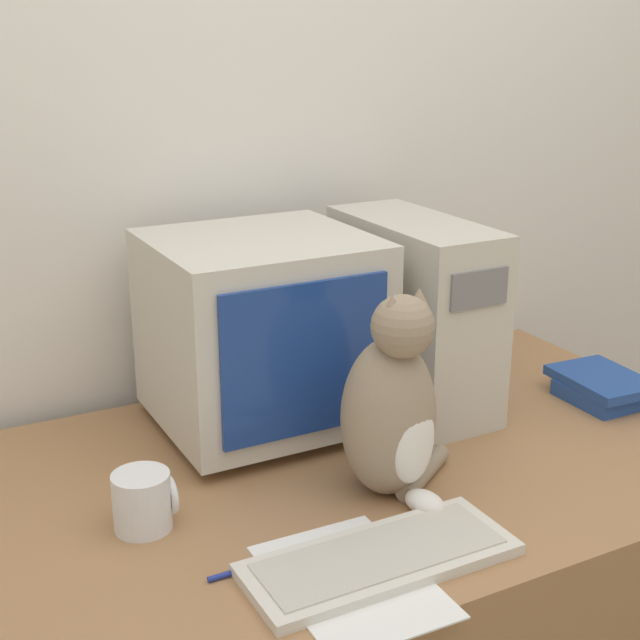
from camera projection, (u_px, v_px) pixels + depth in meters
name	position (u px, v px, depth m)	size (l,w,h in m)	color
wall_back	(258.00, 160.00, 1.95)	(7.00, 0.05, 2.50)	silver
desk	(371.00, 624.00, 1.80)	(1.44, 0.89, 0.76)	#9E7047
crt_monitor	(262.00, 331.00, 1.74)	(0.41, 0.39, 0.39)	beige
computer_tower	(413.00, 313.00, 1.87)	(0.18, 0.43, 0.40)	beige
keyboard	(380.00, 558.00, 1.34)	(0.42, 0.16, 0.02)	silver
cat	(393.00, 410.00, 1.50)	(0.26, 0.23, 0.37)	gray
book_stack	(601.00, 387.00, 1.92)	(0.17, 0.22, 0.05)	#234793
pen	(252.00, 567.00, 1.33)	(0.14, 0.01, 0.01)	navy
paper_sheet	(352.00, 581.00, 1.30)	(0.22, 0.30, 0.00)	white
mug	(144.00, 501.00, 1.43)	(0.10, 0.09, 0.10)	white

